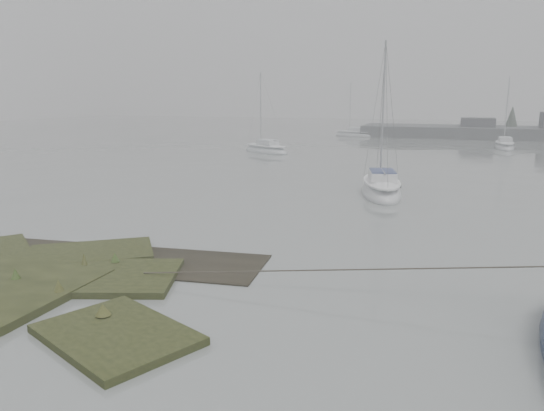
# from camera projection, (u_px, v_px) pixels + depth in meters

# --- Properties ---
(ground) EXTENTS (160.00, 160.00, 0.00)m
(ground) POSITION_uv_depth(u_px,v_px,m) (350.00, 166.00, 40.21)
(ground) COLOR slate
(ground) RESTS_ON ground
(sailboat_white) EXTENTS (3.41, 6.53, 8.79)m
(sailboat_white) POSITION_uv_depth(u_px,v_px,m) (381.00, 190.00, 28.74)
(sailboat_white) COLOR silver
(sailboat_white) RESTS_ON ground
(sailboat_far_a) EXTENTS (5.78, 4.48, 7.95)m
(sailboat_far_a) POSITION_uv_depth(u_px,v_px,m) (266.00, 150.00, 49.44)
(sailboat_far_a) COLOR #B6BDC1
(sailboat_far_a) RESTS_ON ground
(sailboat_far_b) EXTENTS (1.93, 5.43, 7.60)m
(sailboat_far_b) POSITION_uv_depth(u_px,v_px,m) (504.00, 146.00, 53.06)
(sailboat_far_b) COLOR #A1A5A9
(sailboat_far_b) RESTS_ON ground
(sailboat_far_c) EXTENTS (5.55, 3.09, 7.45)m
(sailboat_far_c) POSITION_uv_depth(u_px,v_px,m) (354.00, 135.00, 68.51)
(sailboat_far_c) COLOR #A1A7AA
(sailboat_far_c) RESTS_ON ground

